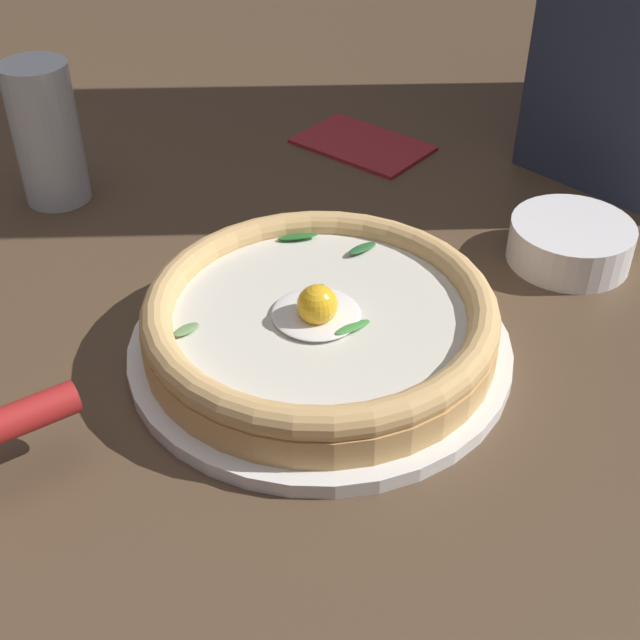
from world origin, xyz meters
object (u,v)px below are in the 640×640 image
at_px(folded_napkin, 363,143).
at_px(side_bowl, 570,242).
at_px(pizza, 320,318).
at_px(drinking_glass, 49,144).

bearing_deg(folded_napkin, side_bowl, 179.72).
bearing_deg(side_bowl, pizza, 83.01).
bearing_deg(drinking_glass, folded_napkin, -107.07).
height_order(pizza, side_bowl, pizza).
relative_size(pizza, drinking_glass, 1.94).
bearing_deg(drinking_glass, pizza, -170.68).
bearing_deg(drinking_glass, side_bowl, -140.82).
distance_m(side_bowl, folded_napkin, 0.29).
relative_size(side_bowl, folded_napkin, 0.77).
xyz_separation_m(pizza, folded_napkin, (0.25, -0.25, -0.03)).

